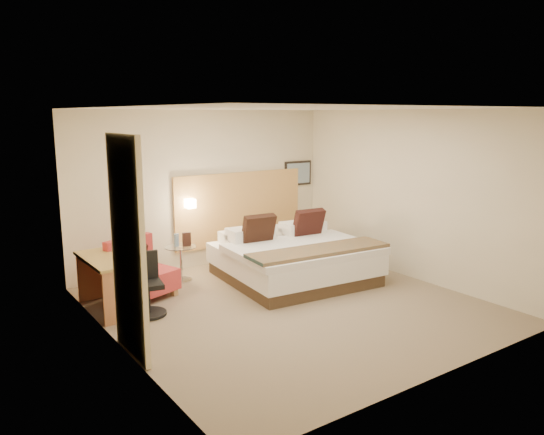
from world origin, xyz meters
TOP-DOWN VIEW (x-y plane):
  - floor at (0.00, 0.00)m, footprint 4.80×5.00m
  - ceiling at (0.00, 0.00)m, footprint 4.80×5.00m
  - wall_back at (0.00, 2.51)m, footprint 4.80×0.02m
  - wall_front at (0.00, -2.51)m, footprint 4.80×0.02m
  - wall_left at (-2.41, 0.00)m, footprint 0.02×5.00m
  - wall_right at (2.41, 0.00)m, footprint 0.02×5.00m
  - headboard_panel at (0.70, 2.47)m, footprint 2.60×0.04m
  - art_frame at (2.02, 2.48)m, footprint 0.62×0.03m
  - art_canvas at (2.02, 2.46)m, footprint 0.54×0.01m
  - lamp_arm at (-0.35, 2.42)m, footprint 0.02×0.12m
  - lamp_shade at (-0.35, 2.36)m, footprint 0.15×0.15m
  - curtain at (-2.36, -0.25)m, footprint 0.06×0.90m
  - bottle_a at (-0.82, 1.94)m, footprint 0.07×0.07m
  - bottle_b at (-0.79, 1.96)m, footprint 0.07×0.07m
  - menu_folder at (-0.67, 1.86)m, footprint 0.14×0.08m
  - bed at (0.75, 0.94)m, footprint 2.35×2.30m
  - lounge_chair at (-1.59, 1.52)m, footprint 1.00×0.94m
  - side_table at (-0.77, 1.89)m, footprint 0.61×0.61m
  - desk at (-2.11, 1.27)m, footprint 0.56×1.19m
  - desk_chair at (-1.77, 0.80)m, footprint 0.55×0.55m

SIDE VIEW (x-z plane):
  - floor at x=0.00m, z-range -0.02..0.00m
  - side_table at x=-0.77m, z-range 0.03..0.59m
  - lounge_chair at x=-1.59m, z-range -0.09..0.77m
  - desk_chair at x=-1.77m, z-range -0.07..0.76m
  - bed at x=0.75m, z-range -0.19..0.88m
  - desk at x=-2.11m, z-range 0.21..0.95m
  - bottle_a at x=-0.82m, z-range 0.56..0.76m
  - bottle_b at x=-0.79m, z-range 0.56..0.76m
  - menu_folder at x=-0.67m, z-range 0.56..0.78m
  - headboard_panel at x=0.70m, z-range 0.30..1.60m
  - lamp_arm at x=-0.35m, z-range 1.14..1.16m
  - lamp_shade at x=-0.35m, z-range 1.07..1.22m
  - curtain at x=-2.36m, z-range 0.01..2.43m
  - wall_back at x=0.00m, z-range 0.00..2.70m
  - wall_front at x=0.00m, z-range 0.00..2.70m
  - wall_left at x=-2.41m, z-range 0.00..2.70m
  - wall_right at x=2.41m, z-range 0.00..2.70m
  - art_frame at x=2.02m, z-range 1.27..1.73m
  - art_canvas at x=2.02m, z-range 1.30..1.70m
  - ceiling at x=0.00m, z-range 2.70..2.72m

